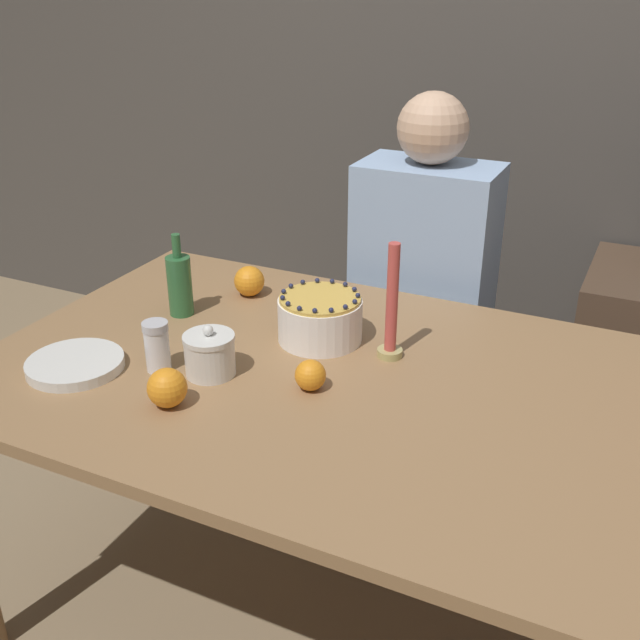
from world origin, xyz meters
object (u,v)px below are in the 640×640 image
Objects in this scene: sugar_bowl at (210,354)px; candle at (392,312)px; cake at (320,318)px; sugar_shaker at (157,346)px; bottle at (180,284)px; person_man_blue_shirt at (420,325)px.

sugar_bowl is 0.43× the size of candle.
sugar_bowl is (-0.15, -0.26, -0.01)m from cake.
sugar_shaker is (-0.26, -0.29, 0.00)m from cake.
sugar_shaker is 0.53m from candle.
bottle is at bearing 135.91° from sugar_bowl.
person_man_blue_shirt reaches higher than candle.
candle reaches higher than sugar_shaker.
sugar_bowl reaches higher than sugar_shaker.
sugar_shaker is at bearing -163.36° from sugar_bowl.
cake is 0.62m from person_man_blue_shirt.
candle is at bearing 37.05° from sugar_bowl.
cake is at bearing 3.24° from bottle.
candle is 0.22× the size of person_man_blue_shirt.
cake reaches higher than sugar_shaker.
person_man_blue_shirt is (0.34, 0.85, -0.25)m from sugar_shaker.
cake is 0.30m from sugar_bowl.
sugar_bowl is at bearing -44.09° from bottle.
bottle is (-0.24, 0.23, 0.03)m from sugar_bowl.
candle is at bearing 32.49° from sugar_shaker.
person_man_blue_shirt is at bearing 51.30° from bottle.
candle is 0.57m from bottle.
cake is 0.19m from candle.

